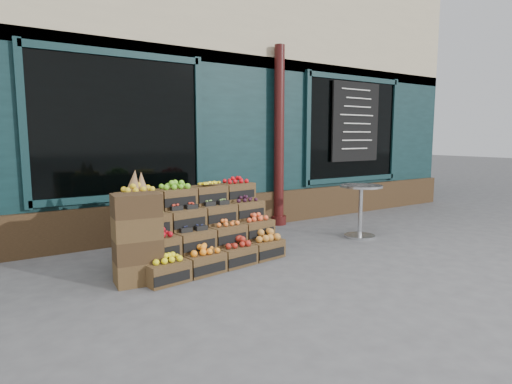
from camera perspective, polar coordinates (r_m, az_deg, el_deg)
ground at (r=5.62m, az=5.74°, el=-9.25°), size 60.00×60.00×0.00m
shop_facade at (r=9.91m, az=-13.61°, el=11.79°), size 12.00×6.24×4.80m
crate_display at (r=5.55m, az=-7.38°, el=-5.45°), size 2.07×1.21×1.23m
spare_crates at (r=4.87m, az=-15.53°, el=-6.04°), size 0.53×0.40×1.00m
bistro_table at (r=7.02m, az=13.77°, el=-1.67°), size 0.67×0.67×0.84m
shopkeeper at (r=7.31m, az=-20.50°, el=1.97°), size 0.79×0.61×1.95m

